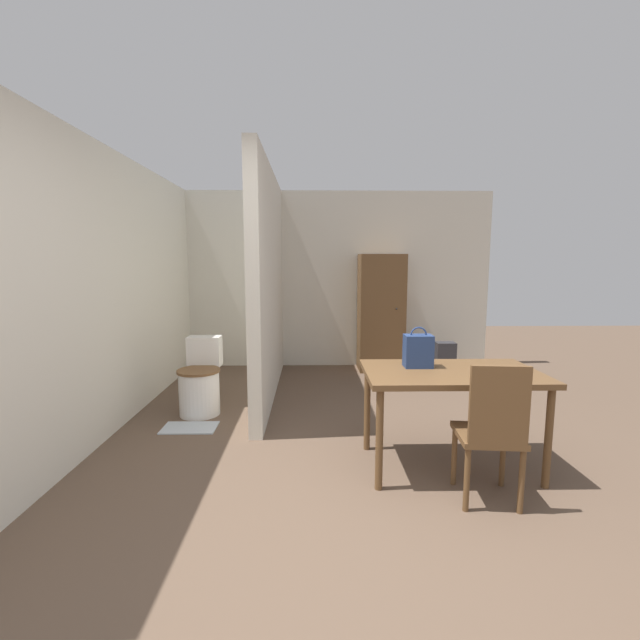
{
  "coord_description": "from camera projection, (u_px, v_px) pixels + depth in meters",
  "views": [
    {
      "loc": [
        -0.16,
        -1.96,
        1.51
      ],
      "look_at": [
        -0.08,
        2.03,
        0.97
      ],
      "focal_mm": 24.0,
      "sensor_mm": 36.0,
      "label": 1
    }
  ],
  "objects": [
    {
      "name": "dining_table",
      "position": [
        451.0,
        381.0,
        3.09
      ],
      "size": [
        1.25,
        0.74,
        0.73
      ],
      "color": "brown",
      "rests_on": "ground_plane"
    },
    {
      "name": "wooden_cabinet",
      "position": [
        381.0,
        313.0,
        5.95
      ],
      "size": [
        0.62,
        0.49,
        1.61
      ],
      "color": "brown",
      "rests_on": "ground_plane"
    },
    {
      "name": "handbag",
      "position": [
        418.0,
        351.0,
        3.17
      ],
      "size": [
        0.21,
        0.14,
        0.3
      ],
      "color": "navy",
      "rests_on": "dining_table"
    },
    {
      "name": "wall_left",
      "position": [
        119.0,
        290.0,
        4.01
      ],
      "size": [
        0.12,
        5.19,
        2.5
      ],
      "color": "beige",
      "rests_on": "ground_plane"
    },
    {
      "name": "space_heater",
      "position": [
        445.0,
        358.0,
        5.75
      ],
      "size": [
        0.26,
        0.18,
        0.44
      ],
      "color": "#2D2D33",
      "rests_on": "ground_plane"
    },
    {
      "name": "wall_back",
      "position": [
        322.0,
        280.0,
        6.19
      ],
      "size": [
        4.82,
        0.12,
        2.5
      ],
      "color": "beige",
      "rests_on": "ground_plane"
    },
    {
      "name": "ground_plane",
      "position": [
        343.0,
        565.0,
        2.14
      ],
      "size": [
        16.0,
        16.0,
        0.0
      ],
      "primitive_type": "plane",
      "color": "brown"
    },
    {
      "name": "bath_mat",
      "position": [
        190.0,
        428.0,
        3.9
      ],
      "size": [
        0.49,
        0.29,
        0.01
      ],
      "color": "#B2BCC6",
      "rests_on": "ground_plane"
    },
    {
      "name": "toilet",
      "position": [
        200.0,
        383.0,
        4.28
      ],
      "size": [
        0.42,
        0.57,
        0.74
      ],
      "color": "white",
      "rests_on": "ground_plane"
    },
    {
      "name": "wooden_chair",
      "position": [
        492.0,
        430.0,
        2.62
      ],
      "size": [
        0.41,
        0.41,
        0.91
      ],
      "rotation": [
        0.0,
        0.0,
        -0.09
      ],
      "color": "brown",
      "rests_on": "ground_plane"
    },
    {
      "name": "partition_wall",
      "position": [
        269.0,
        285.0,
        4.79
      ],
      "size": [
        0.12,
        2.67,
        2.5
      ],
      "color": "beige",
      "rests_on": "ground_plane"
    }
  ]
}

